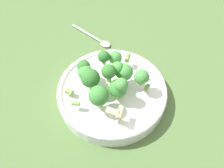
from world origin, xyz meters
The scene contains 4 objects.
ground_plane centered at (0.00, 0.00, 0.00)m, with size 3.00×3.00×0.00m, color #4C6B38.
bowl centered at (0.00, 0.00, 0.02)m, with size 0.28×0.28×0.04m.
pasta_salad centered at (0.01, 0.00, 0.08)m, with size 0.21×0.20×0.08m.
spoon centered at (0.00, -0.23, 0.01)m, with size 0.12×0.14×0.01m.
Camera 1 is at (0.06, 0.32, 0.48)m, focal length 35.00 mm.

